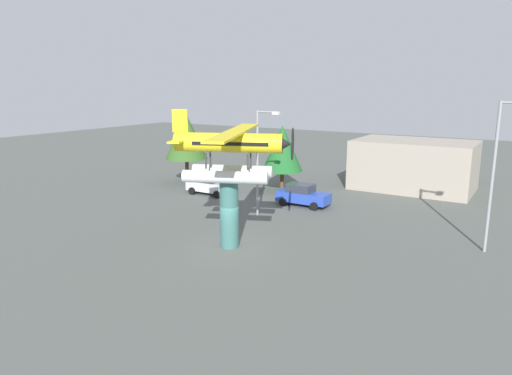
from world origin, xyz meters
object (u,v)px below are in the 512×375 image
display_pedestal (229,214)px  streetlight_secondary (497,168)px  car_mid_blue (303,195)px  floatplane_monument (231,151)px  tree_east (282,148)px  tree_west (186,136)px  car_near_silver (210,184)px  storefront_building (414,165)px  streetlight_primary (260,156)px

display_pedestal → streetlight_secondary: bearing=28.1°
display_pedestal → car_mid_blue: display_pedestal is taller
floatplane_monument → streetlight_secondary: bearing=5.5°
display_pedestal → tree_east: 15.74m
floatplane_monument → tree_west: bearing=114.9°
floatplane_monument → tree_east: 15.72m
car_near_silver → streetlight_secondary: 23.12m
display_pedestal → storefront_building: storefront_building is taller
car_mid_blue → tree_west: (-13.62, 2.09, 3.78)m
storefront_building → tree_east: (-9.95, -7.06, 1.64)m
streetlight_secondary → tree_west: size_ratio=1.24×
storefront_building → car_near_silver: bearing=-141.5°
floatplane_monument → car_near_silver: size_ratio=2.39×
car_mid_blue → streetlight_secondary: size_ratio=0.49×
display_pedestal → tree_east: size_ratio=0.68×
storefront_building → tree_west: (-19.58, -8.87, 2.41)m
floatplane_monument → storefront_building: size_ratio=0.96×
car_near_silver → streetlight_secondary: size_ratio=0.49×
car_mid_blue → streetlight_primary: streetlight_primary is taller
tree_west → tree_east: (9.63, 1.81, -0.77)m
car_mid_blue → display_pedestal: bearing=-86.9°
display_pedestal → streetlight_secondary: (13.21, 7.06, 2.91)m
display_pedestal → tree_west: bearing=137.3°
floatplane_monument → car_mid_blue: (-0.71, 10.99, -4.86)m
car_near_silver → floatplane_monument: bearing=-47.4°
floatplane_monument → tree_east: (-4.70, 14.89, -1.85)m
streetlight_primary → streetlight_secondary: (15.16, 0.37, 0.47)m
car_near_silver → car_mid_blue: bearing=4.7°
floatplane_monument → tree_west: 19.43m
streetlight_primary → tree_east: bearing=107.7°
streetlight_primary → storefront_building: size_ratio=0.74×
display_pedestal → floatplane_monument: (0.12, 0.05, 3.71)m
tree_west → tree_east: bearing=10.7°
streetlight_primary → storefront_building: streetlight_primary is taller
car_mid_blue → tree_west: bearing=171.3°
car_near_silver → streetlight_primary: 8.96m
car_mid_blue → floatplane_monument: bearing=-86.3°
tree_west → storefront_building: bearing=24.4°
storefront_building → tree_east: 12.31m
floatplane_monument → storefront_building: 22.84m
floatplane_monument → car_near_silver: bearing=109.9°
tree_west → display_pedestal: bearing=-42.7°
car_near_silver → car_mid_blue: 8.75m
tree_east → storefront_building: bearing=35.4°
display_pedestal → streetlight_secondary: size_ratio=0.47×
storefront_building → tree_west: size_ratio=1.50×
streetlight_primary → tree_west: size_ratio=1.11×
display_pedestal → car_near_silver: size_ratio=0.97×
display_pedestal → streetlight_secondary: streetlight_secondary is taller
streetlight_primary → tree_east: (-2.63, 8.25, -0.59)m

